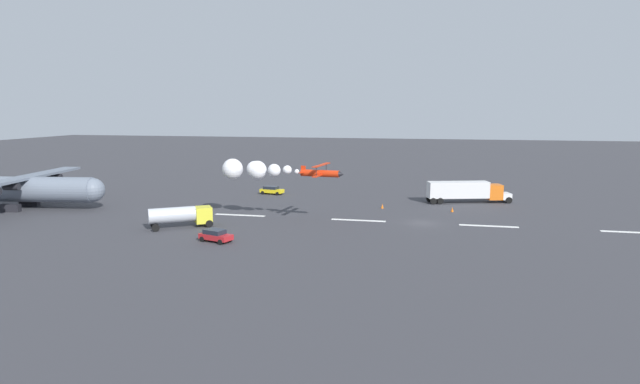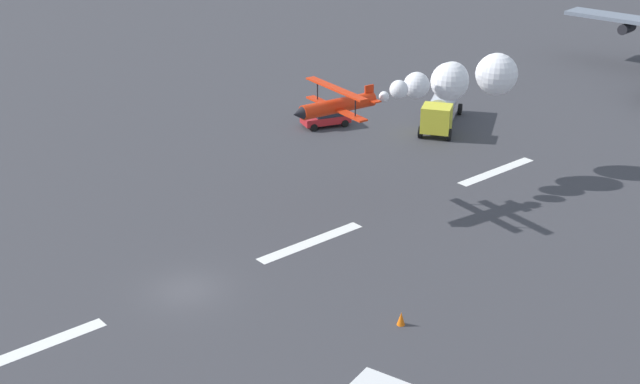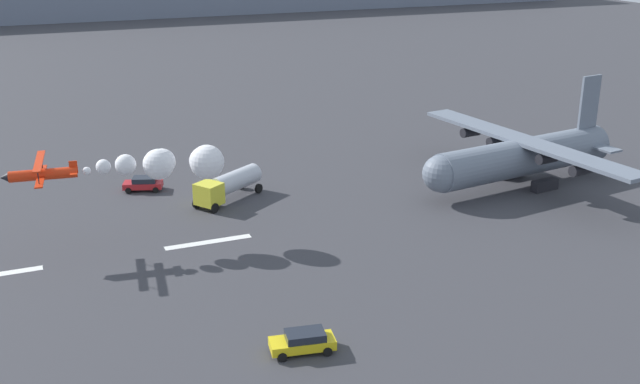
# 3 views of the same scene
# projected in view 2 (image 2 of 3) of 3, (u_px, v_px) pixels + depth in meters

# --- Properties ---
(ground_plane) EXTENTS (440.00, 440.00, 0.00)m
(ground_plane) POSITION_uv_depth(u_px,v_px,m) (186.00, 290.00, 47.63)
(ground_plane) COLOR #38383D
(ground_plane) RESTS_ON ground
(runway_stripe_2) EXTENTS (8.00, 0.90, 0.01)m
(runway_stripe_2) POSITION_uv_depth(u_px,v_px,m) (30.00, 350.00, 42.20)
(runway_stripe_2) COLOR white
(runway_stripe_2) RESTS_ON ground
(runway_stripe_3) EXTENTS (8.00, 0.90, 0.01)m
(runway_stripe_3) POSITION_uv_depth(u_px,v_px,m) (311.00, 242.00, 53.06)
(runway_stripe_3) COLOR white
(runway_stripe_3) RESTS_ON ground
(runway_stripe_4) EXTENTS (8.00, 0.90, 0.01)m
(runway_stripe_4) POSITION_uv_depth(u_px,v_px,m) (497.00, 171.00, 63.91)
(runway_stripe_4) COLOR white
(runway_stripe_4) RESTS_ON ground
(stunt_biplane_red) EXTENTS (18.90, 6.73, 3.10)m
(stunt_biplane_red) POSITION_uv_depth(u_px,v_px,m) (462.00, 79.00, 60.71)
(stunt_biplane_red) COLOR red
(fuel_tanker_truck) EXTENTS (8.33, 6.78, 2.90)m
(fuel_tanker_truck) POSITION_uv_depth(u_px,v_px,m) (442.00, 107.00, 72.97)
(fuel_tanker_truck) COLOR yellow
(fuel_tanker_truck) RESTS_ON ground
(airport_staff_sedan) EXTENTS (4.50, 3.04, 1.52)m
(airport_staff_sedan) POSITION_uv_depth(u_px,v_px,m) (326.00, 117.00, 73.27)
(airport_staff_sedan) COLOR #B21E23
(airport_staff_sedan) RESTS_ON ground
(traffic_cone_far) EXTENTS (0.44, 0.44, 0.75)m
(traffic_cone_far) POSITION_uv_depth(u_px,v_px,m) (401.00, 319.00, 44.18)
(traffic_cone_far) COLOR orange
(traffic_cone_far) RESTS_ON ground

